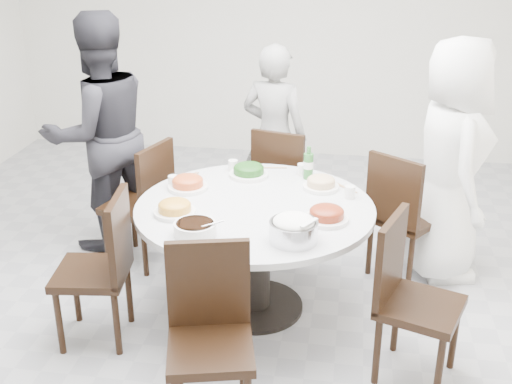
# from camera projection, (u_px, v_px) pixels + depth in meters

# --- Properties ---
(floor) EXTENTS (6.00, 6.00, 0.01)m
(floor) POSITION_uv_depth(u_px,v_px,m) (242.00, 294.00, 4.45)
(floor) COLOR #A6A6AB
(floor) RESTS_ON ground
(wall_back) EXTENTS (6.00, 0.01, 2.80)m
(wall_back) POSITION_uv_depth(u_px,v_px,m) (292.00, 24.00, 6.64)
(wall_back) COLOR silver
(wall_back) RESTS_ON ground
(dining_table) EXTENTS (1.50, 1.50, 0.75)m
(dining_table) POSITION_uv_depth(u_px,v_px,m) (255.00, 258.00, 4.15)
(dining_table) COLOR silver
(dining_table) RESTS_ON floor
(chair_ne) EXTENTS (0.59, 0.59, 0.95)m
(chair_ne) POSITION_uv_depth(u_px,v_px,m) (406.00, 215.00, 4.53)
(chair_ne) COLOR black
(chair_ne) RESTS_ON floor
(chair_n) EXTENTS (0.51, 0.51, 0.95)m
(chair_n) POSITION_uv_depth(u_px,v_px,m) (286.00, 183.00, 5.07)
(chair_n) COLOR black
(chair_n) RESTS_ON floor
(chair_nw) EXTENTS (0.52, 0.52, 0.95)m
(chair_nw) POSITION_uv_depth(u_px,v_px,m) (136.00, 203.00, 4.71)
(chair_nw) COLOR black
(chair_nw) RESTS_ON floor
(chair_sw) EXTENTS (0.47, 0.47, 0.95)m
(chair_sw) POSITION_uv_depth(u_px,v_px,m) (91.00, 269.00, 3.82)
(chair_sw) COLOR black
(chair_sw) RESTS_ON floor
(chair_s) EXTENTS (0.51, 0.51, 0.95)m
(chair_s) POSITION_uv_depth(u_px,v_px,m) (210.00, 345.00, 3.13)
(chair_s) COLOR black
(chair_s) RESTS_ON floor
(chair_se) EXTENTS (0.54, 0.54, 0.95)m
(chair_se) POSITION_uv_depth(u_px,v_px,m) (421.00, 303.00, 3.48)
(chair_se) COLOR black
(chair_se) RESTS_ON floor
(diner_right) EXTENTS (0.67, 0.91, 1.71)m
(diner_right) POSITION_uv_depth(u_px,v_px,m) (450.00, 162.00, 4.42)
(diner_right) COLOR white
(diner_right) RESTS_ON floor
(diner_middle) EXTENTS (0.63, 0.49, 1.52)m
(diner_middle) POSITION_uv_depth(u_px,v_px,m) (274.00, 137.00, 5.25)
(diner_middle) COLOR black
(diner_middle) RESTS_ON floor
(diner_left) EXTENTS (1.11, 1.10, 1.81)m
(diner_left) POSITION_uv_depth(u_px,v_px,m) (100.00, 134.00, 4.82)
(diner_left) COLOR black
(diner_left) RESTS_ON floor
(dish_greens) EXTENTS (0.27, 0.27, 0.07)m
(dish_greens) POSITION_uv_depth(u_px,v_px,m) (249.00, 172.00, 4.44)
(dish_greens) COLOR white
(dish_greens) RESTS_ON dining_table
(dish_pale) EXTENTS (0.24, 0.24, 0.06)m
(dish_pale) POSITION_uv_depth(u_px,v_px,m) (321.00, 184.00, 4.24)
(dish_pale) COLOR white
(dish_pale) RESTS_ON dining_table
(dish_orange) EXTENTS (0.26, 0.26, 0.07)m
(dish_orange) POSITION_uv_depth(u_px,v_px,m) (188.00, 184.00, 4.24)
(dish_orange) COLOR white
(dish_orange) RESTS_ON dining_table
(dish_redbrown) EXTENTS (0.26, 0.26, 0.07)m
(dish_redbrown) POSITION_uv_depth(u_px,v_px,m) (327.00, 216.00, 3.78)
(dish_redbrown) COLOR white
(dish_redbrown) RESTS_ON dining_table
(dish_tofu) EXTENTS (0.26, 0.26, 0.07)m
(dish_tofu) POSITION_uv_depth(u_px,v_px,m) (175.00, 209.00, 3.87)
(dish_tofu) COLOR white
(dish_tofu) RESTS_ON dining_table
(rice_bowl) EXTENTS (0.27, 0.27, 0.12)m
(rice_bowl) POSITION_uv_depth(u_px,v_px,m) (294.00, 231.00, 3.54)
(rice_bowl) COLOR silver
(rice_bowl) RESTS_ON dining_table
(soup_bowl) EXTENTS (0.24, 0.24, 0.07)m
(soup_bowl) POSITION_uv_depth(u_px,v_px,m) (195.00, 229.00, 3.62)
(soup_bowl) COLOR white
(soup_bowl) RESTS_ON dining_table
(beverage_bottle) EXTENTS (0.07, 0.07, 0.23)m
(beverage_bottle) POSITION_uv_depth(u_px,v_px,m) (308.00, 163.00, 4.38)
(beverage_bottle) COLOR #29682A
(beverage_bottle) RESTS_ON dining_table
(tea_cups) EXTENTS (0.07, 0.07, 0.08)m
(tea_cups) POSITION_uv_depth(u_px,v_px,m) (272.00, 167.00, 4.52)
(tea_cups) COLOR white
(tea_cups) RESTS_ON dining_table
(chopsticks) EXTENTS (0.24, 0.04, 0.01)m
(chopsticks) POSITION_uv_depth(u_px,v_px,m) (273.00, 167.00, 4.62)
(chopsticks) COLOR tan
(chopsticks) RESTS_ON dining_table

